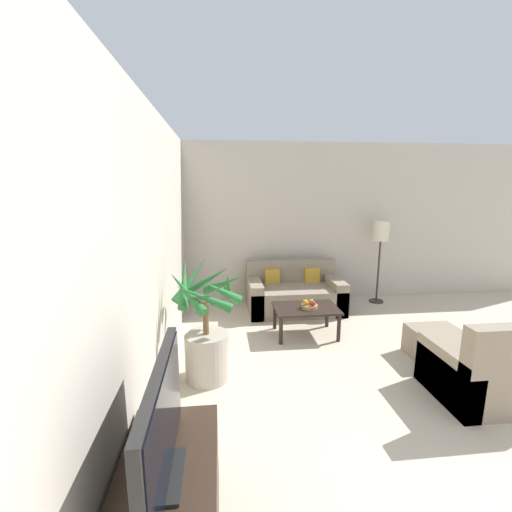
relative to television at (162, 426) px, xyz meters
The scene contains 13 objects.
wall_back 5.18m from the television, 56.13° to the left, with size 7.91×0.06×2.70m.
wall_left 1.05m from the television, 109.84° to the left, with size 0.06×8.37×2.70m.
television is the anchor object (origin of this frame).
potted_palm 1.85m from the television, 85.53° to the left, with size 0.79×0.79×1.28m.
sofa_loveseat 4.04m from the television, 68.25° to the left, with size 1.50×0.85×0.77m.
floor_lamp 4.96m from the television, 52.76° to the left, with size 0.26×0.26×1.42m.
coffee_table 3.14m from the television, 62.60° to the left, with size 0.85×0.57×0.39m.
fruit_bowl 3.11m from the television, 61.62° to the left, with size 0.22×0.22×0.05m.
apple_red 3.07m from the television, 60.67° to the left, with size 0.07×0.07×0.07m.
apple_green 3.14m from the television, 61.44° to the left, with size 0.07×0.07×0.07m.
orange_fruit 3.07m from the television, 62.56° to the left, with size 0.07×0.07×0.07m.
armchair 3.06m from the television, 23.01° to the left, with size 0.91×0.77×0.85m.
ottoman 3.48m from the television, 35.21° to the left, with size 0.57×0.50×0.35m.
Camera 1 is at (-2.58, 1.03, 1.98)m, focal length 24.00 mm.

